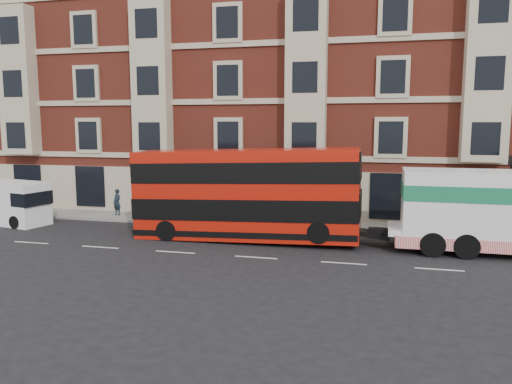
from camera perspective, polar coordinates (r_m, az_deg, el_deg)
ground at (r=23.17m, az=-0.01°, el=-7.49°), size 120.00×120.00×0.00m
sidewalk at (r=30.30m, az=3.39°, el=-3.69°), size 90.00×3.00×0.15m
victorian_terrace at (r=37.22m, az=6.46°, el=13.88°), size 45.00×12.00×20.40m
lamp_post_west at (r=30.31m, az=-8.25°, el=1.23°), size 0.35×0.15×4.35m
lamp_post_east at (r=28.89m, az=27.03°, el=0.12°), size 0.35×0.15×4.35m
double_decker_bus at (r=26.13m, az=-1.19°, el=-0.07°), size 11.80×2.71×4.78m
tow_truck at (r=25.88m, az=25.58°, el=-1.92°), size 9.45×2.79×3.94m
box_van at (r=34.19m, az=-26.30°, el=-1.11°), size 5.34×3.08×2.61m
pedestrian at (r=33.85m, az=-15.59°, el=-1.13°), size 0.73×0.59×1.73m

